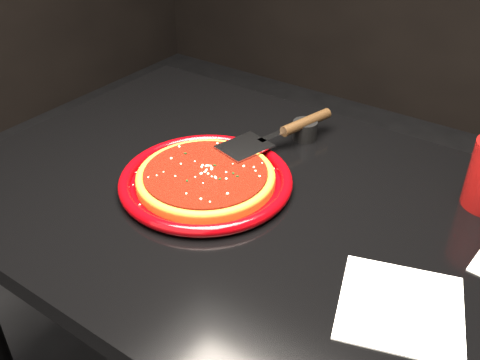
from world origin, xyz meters
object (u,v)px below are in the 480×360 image
at_px(table, 258,334).
at_px(pizza_server, 278,132).
at_px(ramekin, 305,130).
at_px(plate, 206,180).

height_order(table, pizza_server, pizza_server).
bearing_deg(pizza_server, table, -51.98).
distance_m(table, pizza_server, 0.46).
height_order(pizza_server, ramekin, pizza_server).
relative_size(plate, pizza_server, 0.99).
xyz_separation_m(table, pizza_server, (-0.07, 0.17, 0.42)).
bearing_deg(ramekin, plate, -102.92).
relative_size(table, pizza_server, 3.53).
relative_size(pizza_server, ramekin, 6.20).
bearing_deg(pizza_server, plate, -86.99).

